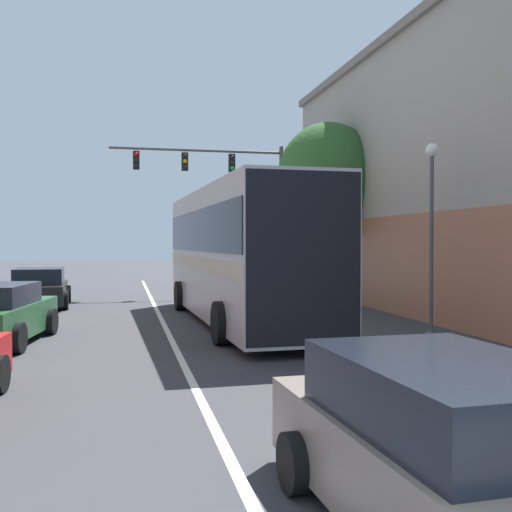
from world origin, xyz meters
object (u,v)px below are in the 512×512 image
at_px(hatchback_foreground, 466,466).
at_px(bus, 239,249).
at_px(parked_car_left_near, 40,288).
at_px(traffic_signal_gantry, 227,183).
at_px(street_lamp, 432,220).
at_px(street_tree_near, 328,179).

bearing_deg(hatchback_foreground, bus, -5.81).
distance_m(bus, parked_car_left_near, 8.60).
height_order(traffic_signal_gantry, street_lamp, traffic_signal_gantry).
height_order(hatchback_foreground, street_tree_near, street_tree_near).
relative_size(hatchback_foreground, parked_car_left_near, 1.11).
relative_size(bus, street_tree_near, 1.67).
height_order(hatchback_foreground, parked_car_left_near, hatchback_foreground).
relative_size(hatchback_foreground, street_lamp, 0.97).
bearing_deg(parked_car_left_near, traffic_signal_gantry, -65.47).
height_order(bus, hatchback_foreground, bus).
relative_size(bus, hatchback_foreground, 2.48).
bearing_deg(hatchback_foreground, parked_car_left_near, 13.78).
height_order(bus, street_tree_near, street_tree_near).
bearing_deg(bus, parked_car_left_near, 45.16).
relative_size(bus, parked_car_left_near, 2.76).
bearing_deg(traffic_signal_gantry, parked_car_left_near, -152.59).
distance_m(parked_car_left_near, traffic_signal_gantry, 9.54).
bearing_deg(street_lamp, hatchback_foreground, -117.52).
xyz_separation_m(bus, hatchback_foreground, (-0.78, -13.05, -1.46)).
relative_size(bus, street_lamp, 2.40).
bearing_deg(traffic_signal_gantry, hatchback_foreground, -95.26).
distance_m(traffic_signal_gantry, street_tree_near, 5.62).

